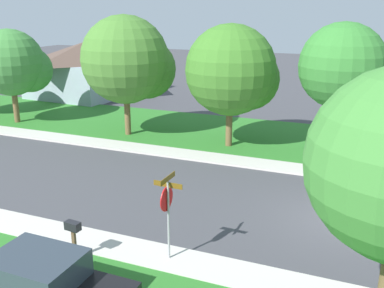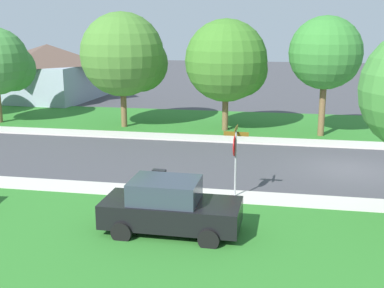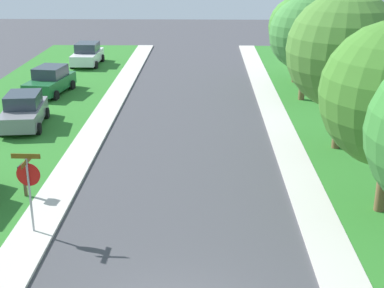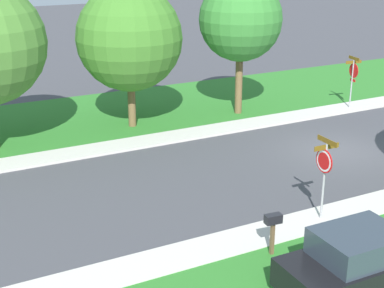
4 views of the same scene
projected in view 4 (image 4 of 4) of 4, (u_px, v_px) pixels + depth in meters
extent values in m
plane|color=#424247|center=(336.00, 151.00, 24.23)|extent=(120.00, 120.00, 0.00)
cube|color=beige|center=(25.00, 162.00, 22.95)|extent=(1.40, 56.00, 0.10)
cube|color=#2D7528|center=(3.00, 129.00, 26.88)|extent=(8.00, 56.00, 0.08)
cube|color=beige|center=(102.00, 278.00, 15.10)|extent=(1.40, 56.00, 0.10)
cylinder|color=#9E9EA3|center=(351.00, 85.00, 29.70)|extent=(0.07, 0.07, 2.60)
cylinder|color=red|center=(354.00, 71.00, 29.46)|extent=(0.76, 0.14, 0.76)
cylinder|color=white|center=(354.00, 71.00, 29.46)|extent=(0.66, 0.10, 0.67)
cylinder|color=red|center=(354.00, 71.00, 29.46)|extent=(0.54, 0.08, 0.55)
cube|color=brown|center=(354.00, 58.00, 29.22)|extent=(0.91, 0.15, 0.16)
cube|color=brown|center=(354.00, 62.00, 29.29)|extent=(0.15, 0.91, 0.16)
cube|color=red|center=(353.00, 80.00, 29.63)|extent=(0.44, 0.08, 0.14)
cylinder|color=#9E9EA3|center=(324.00, 183.00, 17.85)|extent=(0.07, 0.07, 2.60)
cylinder|color=red|center=(324.00, 161.00, 17.57)|extent=(0.76, 0.05, 0.76)
cylinder|color=white|center=(324.00, 161.00, 17.57)|extent=(0.67, 0.02, 0.67)
cylinder|color=red|center=(324.00, 161.00, 17.56)|extent=(0.55, 0.02, 0.55)
cube|color=brown|center=(327.00, 141.00, 17.38)|extent=(0.92, 0.04, 0.16)
cube|color=brown|center=(327.00, 147.00, 17.44)|extent=(0.04, 0.92, 0.16)
cube|color=black|center=(362.00, 267.00, 14.40)|extent=(1.85, 4.32, 0.76)
cube|color=#2D3842|center=(358.00, 244.00, 14.07)|extent=(1.62, 2.12, 0.68)
cylinder|color=black|center=(375.00, 252.00, 15.85)|extent=(0.25, 0.64, 0.64)
cylinder|color=black|center=(296.00, 276.00, 14.72)|extent=(0.25, 0.64, 0.64)
cylinder|color=brown|center=(239.00, 82.00, 28.69)|extent=(0.36, 0.36, 3.36)
sphere|color=#347C2F|center=(241.00, 19.00, 27.64)|extent=(4.06, 4.06, 4.06)
sphere|color=#347C2F|center=(241.00, 27.00, 28.84)|extent=(2.84, 2.84, 2.84)
cylinder|color=brown|center=(132.00, 101.00, 26.80)|extent=(0.36, 0.36, 2.55)
sphere|color=#3C7626|center=(129.00, 38.00, 25.80)|extent=(4.82, 4.82, 4.82)
sphere|color=#3C7626|center=(136.00, 46.00, 27.22)|extent=(3.37, 3.37, 3.37)
cube|color=brown|center=(272.00, 240.00, 16.07)|extent=(0.10, 0.10, 1.05)
cube|color=black|center=(273.00, 219.00, 15.85)|extent=(0.28, 0.50, 0.26)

